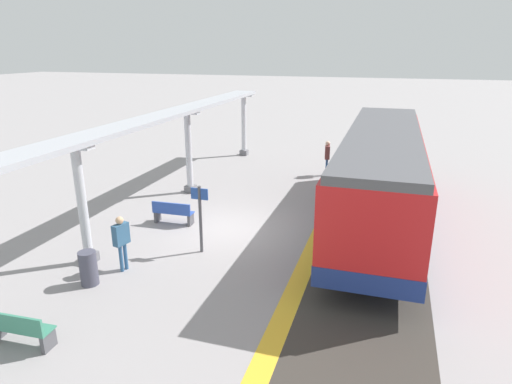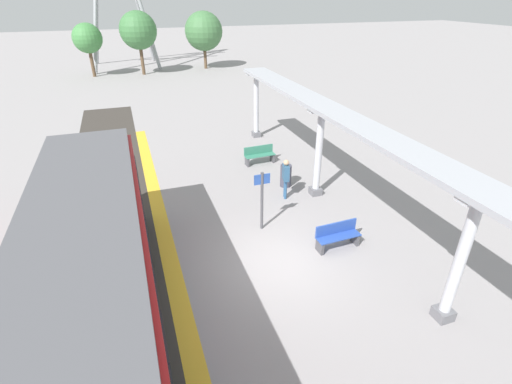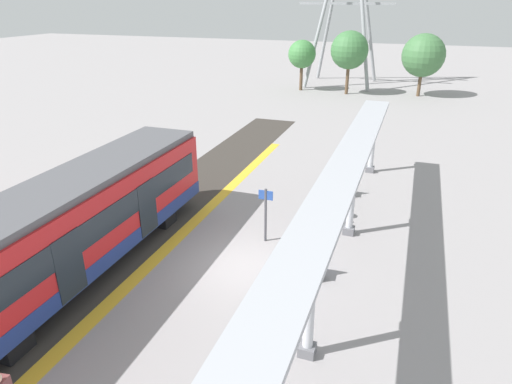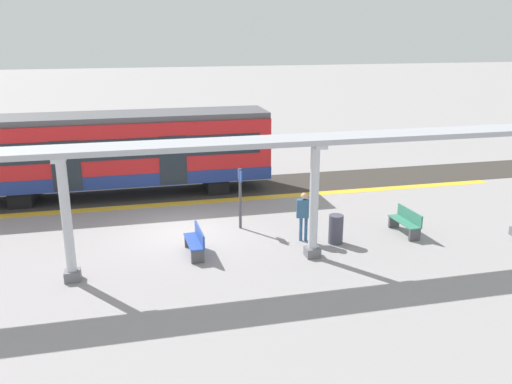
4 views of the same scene
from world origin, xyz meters
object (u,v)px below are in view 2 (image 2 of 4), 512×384
object	(u,v)px
canopy_pillar_second	(460,261)
passenger_by_the_benches	(286,175)
trash_bin	(286,176)
bench_mid_platform	(259,155)
canopy_pillar_third	(319,153)
canopy_pillar_fourth	(256,105)
bench_near_end	(337,235)
train_near_carriage	(91,304)
platform_info_sign	(262,196)

from	to	relation	value
canopy_pillar_second	passenger_by_the_benches	world-z (taller)	canopy_pillar_second
trash_bin	passenger_by_the_benches	world-z (taller)	passenger_by_the_benches
bench_mid_platform	trash_bin	world-z (taller)	trash_bin
canopy_pillar_second	trash_bin	size ratio (longest dim) A/B	3.74
trash_bin	passenger_by_the_benches	xyz separation A→B (m)	(-0.44, -0.98, 0.56)
canopy_pillar_third	passenger_by_the_benches	xyz separation A→B (m)	(-1.32, 0.14, -0.80)
canopy_pillar_second	canopy_pillar_fourth	world-z (taller)	same
canopy_pillar_second	bench_mid_platform	distance (m)	11.10
canopy_pillar_third	canopy_pillar_fourth	size ratio (longest dim) A/B	1.00
canopy_pillar_fourth	trash_bin	xyz separation A→B (m)	(-0.87, -6.37, -1.36)
bench_mid_platform	canopy_pillar_third	bearing A→B (deg)	-73.66
trash_bin	bench_near_end	bearing A→B (deg)	-91.85
train_near_carriage	passenger_by_the_benches	size ratio (longest dim) A/B	7.42
canopy_pillar_second	canopy_pillar_fourth	xyz separation A→B (m)	(0.00, 14.63, 0.00)
canopy_pillar_third	platform_info_sign	distance (m)	3.46
canopy_pillar_second	passenger_by_the_benches	distance (m)	7.44
canopy_pillar_fourth	platform_info_sign	xyz separation A→B (m)	(-2.99, -9.15, -0.52)
bench_near_end	canopy_pillar_second	bearing A→B (deg)	-74.33
canopy_pillar_third	trash_bin	bearing A→B (deg)	128.03
canopy_pillar_fourth	trash_bin	world-z (taller)	canopy_pillar_fourth
canopy_pillar_third	bench_mid_platform	xyz separation A→B (m)	(-1.12, 3.81, -1.41)
canopy_pillar_second	platform_info_sign	distance (m)	6.26
train_near_carriage	canopy_pillar_fourth	distance (m)	15.54
train_near_carriage	passenger_by_the_benches	bearing A→B (deg)	40.37
bench_near_end	platform_info_sign	distance (m)	2.83
canopy_pillar_third	bench_mid_platform	size ratio (longest dim) A/B	2.40
trash_bin	canopy_pillar_third	bearing A→B (deg)	-51.97
train_near_carriage	bench_mid_platform	world-z (taller)	train_near_carriage
platform_info_sign	canopy_pillar_fourth	bearing A→B (deg)	71.92
train_near_carriage	bench_near_end	xyz separation A→B (m)	(7.18, 2.21, -1.39)
train_near_carriage	trash_bin	world-z (taller)	train_near_carriage
canopy_pillar_second	bench_mid_platform	size ratio (longest dim) A/B	2.40
bench_near_end	trash_bin	bearing A→B (deg)	88.15
canopy_pillar_second	passenger_by_the_benches	xyz separation A→B (m)	(-1.32, 7.28, -0.80)
trash_bin	canopy_pillar_fourth	bearing A→B (deg)	82.19
bench_mid_platform	platform_info_sign	world-z (taller)	platform_info_sign
canopy_pillar_second	canopy_pillar_third	xyz separation A→B (m)	(0.00, 7.15, 0.00)
trash_bin	platform_info_sign	xyz separation A→B (m)	(-2.11, -2.78, 0.84)
platform_info_sign	train_near_carriage	bearing A→B (deg)	-142.16
canopy_pillar_second	platform_info_sign	size ratio (longest dim) A/B	1.66
canopy_pillar_second	canopy_pillar_third	bearing A→B (deg)	90.00
train_near_carriage	platform_info_sign	xyz separation A→B (m)	(5.21, 4.05, -0.50)
canopy_pillar_third	platform_info_sign	size ratio (longest dim) A/B	1.66
train_near_carriage	bench_near_end	bearing A→B (deg)	17.14
platform_info_sign	canopy_pillar_third	bearing A→B (deg)	29.13
canopy_pillar_second	canopy_pillar_fourth	bearing A→B (deg)	90.00
bench_near_end	platform_info_sign	bearing A→B (deg)	136.92
canopy_pillar_second	canopy_pillar_third	world-z (taller)	same
train_near_carriage	canopy_pillar_fourth	xyz separation A→B (m)	(8.20, 13.20, 0.02)
canopy_pillar_third	trash_bin	distance (m)	1.97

